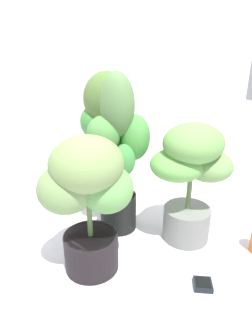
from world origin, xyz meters
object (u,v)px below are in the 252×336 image
Objects in this scene: potted_plant_front_left at (87,193)px; potted_plant_back_center at (107,127)px; potted_plant_center at (119,152)px; hygrometer_box at (203,284)px; potted_plant_front_right at (191,172)px.

potted_plant_front_left is 0.77× the size of potted_plant_back_center.
potted_plant_center is at bearing 43.95° from potted_plant_front_left.
potted_plant_front_right is at bearing -82.38° from hygrometer_box.
potted_plant_front_right is (0.29, -0.25, -0.07)m from potted_plant_center.
potted_plant_back_center is 0.67m from potted_plant_front_right.
potted_plant_back_center reaches higher than hygrometer_box.
potted_plant_front_right is (0.19, -0.64, -0.10)m from potted_plant_back_center.
hygrometer_box is (0.14, -0.58, -0.45)m from potted_plant_center.
potted_plant_front_left reaches higher than hygrometer_box.
hygrometer_box is (0.40, -0.33, -0.38)m from potted_plant_front_left.
potted_plant_back_center reaches higher than potted_plant_front_left.
potted_plant_front_right reaches higher than hygrometer_box.
potted_plant_front_right is at bearing -40.58° from potted_plant_center.
potted_plant_front_left is at bearing -118.91° from potted_plant_back_center.
potted_plant_back_center reaches higher than potted_plant_front_right.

